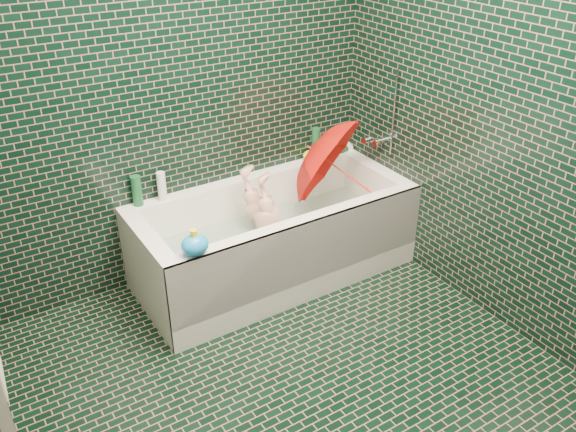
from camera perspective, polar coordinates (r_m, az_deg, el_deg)
floor at (r=3.10m, az=1.51°, el=-17.03°), size 2.80×2.80×0.00m
wall_back at (r=3.53m, az=-11.20°, el=12.47°), size 2.80×0.00×2.80m
wall_right at (r=3.22m, az=21.72°, el=9.30°), size 0.00×2.80×2.80m
bathtub at (r=3.82m, az=-1.19°, el=-2.80°), size 1.70×0.75×0.55m
bath_mat at (r=3.86m, az=-1.32°, el=-3.38°), size 1.35×0.47×0.01m
water at (r=3.78m, az=-1.34°, el=-1.55°), size 1.48×0.53×0.00m
faucet at (r=4.00m, az=8.76°, el=7.46°), size 0.18×0.19×0.55m
child at (r=3.81m, az=-1.78°, el=-1.19°), size 0.91×0.41×0.40m
umbrella at (r=3.81m, az=5.06°, el=4.22°), size 0.84×0.99×0.91m
soap_bottle_a at (r=4.31m, az=5.63°, el=6.09°), size 0.13×0.13×0.27m
soap_bottle_b at (r=4.32m, az=5.52°, el=6.15°), size 0.09×0.09×0.17m
soap_bottle_c at (r=4.29m, az=5.41°, el=5.98°), size 0.17×0.17×0.19m
bottle_right_tall at (r=4.11m, az=2.62°, el=6.73°), size 0.06×0.06×0.23m
bottle_right_pump at (r=4.23m, az=4.51°, el=6.90°), size 0.06×0.06×0.17m
bottle_left_tall at (r=3.64m, az=-13.96°, el=2.31°), size 0.07×0.07×0.18m
bottle_left_short at (r=3.67m, az=-11.73°, el=2.74°), size 0.07×0.07×0.18m
rubber_duck at (r=4.12m, az=2.14°, el=5.81°), size 0.13×0.10×0.10m
bath_toy at (r=3.11m, az=-8.71°, el=-2.66°), size 0.18×0.16×0.14m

